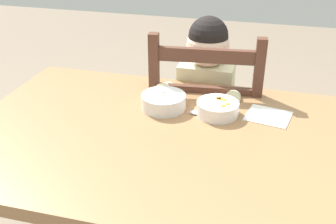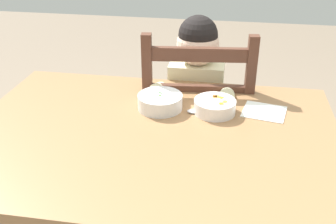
{
  "view_description": "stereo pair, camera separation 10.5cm",
  "coord_description": "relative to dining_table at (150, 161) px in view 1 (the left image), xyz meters",
  "views": [
    {
      "loc": [
        0.33,
        -1.04,
        1.36
      ],
      "look_at": [
        0.05,
        0.05,
        0.77
      ],
      "focal_mm": 43.48,
      "sensor_mm": 36.0,
      "label": 1
    },
    {
      "loc": [
        0.23,
        -1.06,
        1.36
      ],
      "look_at": [
        0.05,
        0.05,
        0.77
      ],
      "focal_mm": 43.48,
      "sensor_mm": 36.0,
      "label": 2
    }
  ],
  "objects": [
    {
      "name": "dining_table",
      "position": [
        0.0,
        0.0,
        0.0
      ],
      "size": [
        1.16,
        0.83,
        0.72
      ],
      "color": "#966B45",
      "rests_on": "ground"
    },
    {
      "name": "dining_chair",
      "position": [
        0.1,
        0.46,
        -0.15
      ],
      "size": [
        0.46,
        0.46,
        0.94
      ],
      "color": "#512F22",
      "rests_on": "ground"
    },
    {
      "name": "child_figure",
      "position": [
        0.09,
        0.46,
        0.03
      ],
      "size": [
        0.32,
        0.31,
        0.96
      ],
      "color": "beige",
      "rests_on": "ground"
    },
    {
      "name": "bowl_of_peas",
      "position": [
        0.0,
        0.17,
        0.14
      ],
      "size": [
        0.15,
        0.15,
        0.05
      ],
      "color": "white",
      "rests_on": "dining_table"
    },
    {
      "name": "bowl_of_carrots",
      "position": [
        0.19,
        0.17,
        0.14
      ],
      "size": [
        0.14,
        0.14,
        0.05
      ],
      "color": "white",
      "rests_on": "dining_table"
    },
    {
      "name": "spoon",
      "position": [
        0.14,
        0.15,
        0.12
      ],
      "size": [
        0.14,
        0.03,
        0.01
      ],
      "color": "silver",
      "rests_on": "dining_table"
    },
    {
      "name": "paper_napkin",
      "position": [
        0.35,
        0.2,
        0.11
      ],
      "size": [
        0.16,
        0.15,
        0.0
      ],
      "primitive_type": "cube",
      "rotation": [
        0.0,
        0.0,
        -0.2
      ],
      "color": "white",
      "rests_on": "dining_table"
    }
  ]
}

